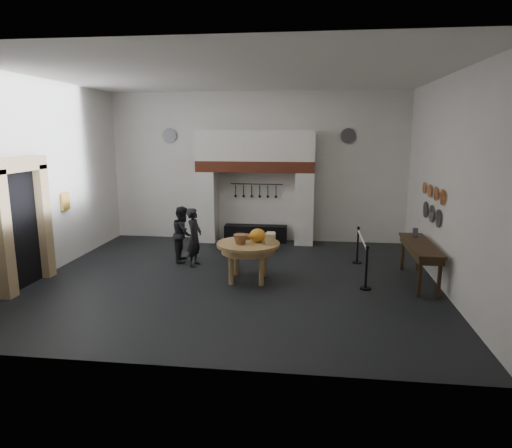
# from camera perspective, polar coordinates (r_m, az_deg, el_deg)

# --- Properties ---
(floor) EXTENTS (9.00, 8.00, 0.02)m
(floor) POSITION_cam_1_polar(r_m,az_deg,el_deg) (10.52, -2.59, -6.93)
(floor) COLOR black
(floor) RESTS_ON ground
(ceiling) EXTENTS (9.00, 8.00, 0.02)m
(ceiling) POSITION_cam_1_polar(r_m,az_deg,el_deg) (10.05, -2.83, 18.20)
(ceiling) COLOR silver
(ceiling) RESTS_ON wall_back
(wall_back) EXTENTS (9.00, 0.02, 4.50)m
(wall_back) POSITION_cam_1_polar(r_m,az_deg,el_deg) (13.98, 0.10, 7.09)
(wall_back) COLOR silver
(wall_back) RESTS_ON floor
(wall_front) EXTENTS (9.00, 0.02, 4.50)m
(wall_front) POSITION_cam_1_polar(r_m,az_deg,el_deg) (6.18, -9.02, 1.35)
(wall_front) COLOR silver
(wall_front) RESTS_ON floor
(wall_left) EXTENTS (0.02, 8.00, 4.50)m
(wall_left) POSITION_cam_1_polar(r_m,az_deg,el_deg) (11.68, -25.11, 5.14)
(wall_left) COLOR silver
(wall_left) RESTS_ON floor
(wall_right) EXTENTS (0.02, 8.00, 4.50)m
(wall_right) POSITION_cam_1_polar(r_m,az_deg,el_deg) (10.28, 22.93, 4.60)
(wall_right) COLOR silver
(wall_right) RESTS_ON floor
(chimney_pier_left) EXTENTS (0.55, 0.70, 2.15)m
(chimney_pier_left) POSITION_cam_1_polar(r_m,az_deg,el_deg) (14.04, -6.06, 2.21)
(chimney_pier_left) COLOR silver
(chimney_pier_left) RESTS_ON floor
(chimney_pier_right) EXTENTS (0.55, 0.70, 2.15)m
(chimney_pier_right) POSITION_cam_1_polar(r_m,az_deg,el_deg) (13.68, 6.07, 1.97)
(chimney_pier_right) COLOR silver
(chimney_pier_right) RESTS_ON floor
(hearth_brick_band) EXTENTS (3.50, 0.72, 0.32)m
(hearth_brick_band) POSITION_cam_1_polar(r_m,az_deg,el_deg) (13.63, -0.08, 7.23)
(hearth_brick_band) COLOR #9E442B
(hearth_brick_band) RESTS_ON chimney_pier_left
(chimney_hood) EXTENTS (3.50, 0.70, 0.90)m
(chimney_hood) POSITION_cam_1_polar(r_m,az_deg,el_deg) (13.60, -0.08, 9.79)
(chimney_hood) COLOR silver
(chimney_hood) RESTS_ON hearth_brick_band
(iron_range) EXTENTS (1.90, 0.45, 0.50)m
(iron_range) POSITION_cam_1_polar(r_m,az_deg,el_deg) (14.01, -0.04, -1.18)
(iron_range) COLOR black
(iron_range) RESTS_ON floor
(utensil_rail) EXTENTS (1.60, 0.02, 0.02)m
(utensil_rail) POSITION_cam_1_polar(r_m,az_deg,el_deg) (13.95, 0.06, 5.02)
(utensil_rail) COLOR black
(utensil_rail) RESTS_ON wall_back
(door_recess) EXTENTS (0.04, 1.10, 2.50)m
(door_recess) POSITION_cam_1_polar(r_m,az_deg,el_deg) (10.98, -27.28, -0.68)
(door_recess) COLOR black
(door_recess) RESTS_ON floor
(door_jamb_near) EXTENTS (0.22, 0.30, 2.60)m
(door_jamb_near) POSITION_cam_1_polar(r_m,az_deg,el_deg) (10.36, -29.04, -1.23)
(door_jamb_near) COLOR tan
(door_jamb_near) RESTS_ON floor
(door_jamb_far) EXTENTS (0.22, 0.30, 2.60)m
(door_jamb_far) POSITION_cam_1_polar(r_m,az_deg,el_deg) (11.49, -24.99, 0.27)
(door_jamb_far) COLOR tan
(door_jamb_far) RESTS_ON floor
(door_lintel) EXTENTS (0.22, 1.70, 0.30)m
(door_lintel) POSITION_cam_1_polar(r_m,az_deg,el_deg) (10.75, -27.56, 6.62)
(door_lintel) COLOR tan
(door_lintel) RESTS_ON door_jamb_near
(wall_plaque) EXTENTS (0.05, 0.34, 0.44)m
(wall_plaque) POSITION_cam_1_polar(r_m,az_deg,el_deg) (12.41, -22.72, 2.62)
(wall_plaque) COLOR gold
(wall_plaque) RESTS_ON wall_left
(work_table) EXTENTS (1.65, 1.65, 0.07)m
(work_table) POSITION_cam_1_polar(r_m,az_deg,el_deg) (10.23, -0.97, -2.55)
(work_table) COLOR tan
(work_table) RESTS_ON floor
(pumpkin) EXTENTS (0.36, 0.36, 0.31)m
(pumpkin) POSITION_cam_1_polar(r_m,az_deg,el_deg) (10.26, 0.21, -1.42)
(pumpkin) COLOR orange
(pumpkin) RESTS_ON work_table
(cheese_block_big) EXTENTS (0.22, 0.22, 0.24)m
(cheese_block_big) POSITION_cam_1_polar(r_m,az_deg,el_deg) (10.09, 1.80, -1.85)
(cheese_block_big) COLOR #CFB87C
(cheese_block_big) RESTS_ON work_table
(cheese_block_small) EXTENTS (0.18, 0.18, 0.20)m
(cheese_block_small) POSITION_cam_1_polar(r_m,az_deg,el_deg) (10.39, 1.84, -1.57)
(cheese_block_small) COLOR #ECCD8D
(cheese_block_small) RESTS_ON work_table
(wicker_basket) EXTENTS (0.37, 0.37, 0.22)m
(wicker_basket) POSITION_cam_1_polar(r_m,az_deg,el_deg) (10.08, -1.94, -1.93)
(wicker_basket) COLOR brown
(wicker_basket) RESTS_ON work_table
(bread_loaf) EXTENTS (0.31, 0.18, 0.13)m
(bread_loaf) POSITION_cam_1_polar(r_m,az_deg,el_deg) (10.56, -1.25, -1.55)
(bread_loaf) COLOR #9F6F38
(bread_loaf) RESTS_ON work_table
(visitor_near) EXTENTS (0.40, 0.57, 1.47)m
(visitor_near) POSITION_cam_1_polar(r_m,az_deg,el_deg) (11.48, -7.72, -1.65)
(visitor_near) COLOR black
(visitor_near) RESTS_ON floor
(visitor_far) EXTENTS (0.64, 0.77, 1.44)m
(visitor_far) POSITION_cam_1_polar(r_m,az_deg,el_deg) (11.96, -9.09, -1.22)
(visitor_far) COLOR black
(visitor_far) RESTS_ON floor
(side_table) EXTENTS (0.55, 2.20, 0.06)m
(side_table) POSITION_cam_1_polar(r_m,az_deg,el_deg) (10.69, 19.88, -2.47)
(side_table) COLOR #3A2B15
(side_table) RESTS_ON floor
(pewter_jug) EXTENTS (0.12, 0.12, 0.22)m
(pewter_jug) POSITION_cam_1_polar(r_m,az_deg,el_deg) (11.23, 19.28, -1.05)
(pewter_jug) COLOR #47474B
(pewter_jug) RESTS_ON side_table
(copper_pan_a) EXTENTS (0.03, 0.34, 0.34)m
(copper_pan_a) POSITION_cam_1_polar(r_m,az_deg,el_deg) (10.50, 22.31, 3.12)
(copper_pan_a) COLOR #C6662D
(copper_pan_a) RESTS_ON wall_right
(copper_pan_b) EXTENTS (0.03, 0.32, 0.32)m
(copper_pan_b) POSITION_cam_1_polar(r_m,az_deg,el_deg) (11.03, 21.58, 3.54)
(copper_pan_b) COLOR #C6662D
(copper_pan_b) RESTS_ON wall_right
(copper_pan_c) EXTENTS (0.03, 0.30, 0.30)m
(copper_pan_c) POSITION_cam_1_polar(r_m,az_deg,el_deg) (11.55, 20.92, 3.91)
(copper_pan_c) COLOR #C6662D
(copper_pan_c) RESTS_ON wall_right
(copper_pan_d) EXTENTS (0.03, 0.28, 0.28)m
(copper_pan_d) POSITION_cam_1_polar(r_m,az_deg,el_deg) (12.09, 20.31, 4.26)
(copper_pan_d) COLOR #C6662D
(copper_pan_d) RESTS_ON wall_right
(pewter_plate_left) EXTENTS (0.03, 0.40, 0.40)m
(pewter_plate_left) POSITION_cam_1_polar(r_m,az_deg,el_deg) (10.77, 21.83, 0.64)
(pewter_plate_left) COLOR #4C4C51
(pewter_plate_left) RESTS_ON wall_right
(pewter_plate_mid) EXTENTS (0.03, 0.40, 0.40)m
(pewter_plate_mid) POSITION_cam_1_polar(r_m,az_deg,el_deg) (11.34, 21.09, 1.21)
(pewter_plate_mid) COLOR #4C4C51
(pewter_plate_mid) RESTS_ON wall_right
(pewter_plate_right) EXTENTS (0.03, 0.40, 0.40)m
(pewter_plate_right) POSITION_cam_1_polar(r_m,az_deg,el_deg) (11.91, 20.41, 1.72)
(pewter_plate_right) COLOR #4C4C51
(pewter_plate_right) RESTS_ON wall_right
(pewter_plate_back_left) EXTENTS (0.44, 0.03, 0.44)m
(pewter_plate_back_left) POSITION_cam_1_polar(r_m,az_deg,el_deg) (14.48, -10.77, 10.81)
(pewter_plate_back_left) COLOR #4C4C51
(pewter_plate_back_left) RESTS_ON wall_back
(pewter_plate_back_right) EXTENTS (0.44, 0.03, 0.44)m
(pewter_plate_back_right) POSITION_cam_1_polar(r_m,az_deg,el_deg) (13.83, 11.46, 10.76)
(pewter_plate_back_right) COLOR #4C4C51
(pewter_plate_back_right) RESTS_ON wall_back
(barrier_post_near) EXTENTS (0.05, 0.05, 0.90)m
(barrier_post_near) POSITION_cam_1_polar(r_m,az_deg,el_deg) (10.04, 13.63, -5.47)
(barrier_post_near) COLOR black
(barrier_post_near) RESTS_ON floor
(barrier_post_far) EXTENTS (0.05, 0.05, 0.90)m
(barrier_post_far) POSITION_cam_1_polar(r_m,az_deg,el_deg) (11.95, 12.59, -2.70)
(barrier_post_far) COLOR black
(barrier_post_far) RESTS_ON floor
(barrier_rope) EXTENTS (0.04, 2.00, 0.04)m
(barrier_rope) POSITION_cam_1_polar(r_m,az_deg,el_deg) (10.89, 13.16, -1.93)
(barrier_rope) COLOR white
(barrier_rope) RESTS_ON barrier_post_near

